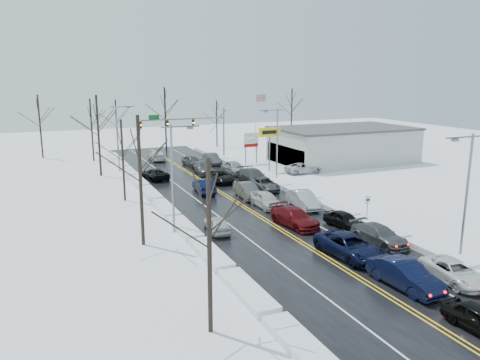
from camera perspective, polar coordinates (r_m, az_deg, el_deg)
name	(u,v)px	position (r m, az deg, el deg)	size (l,w,h in m)	color
ground	(247,209)	(46.15, 0.87, -3.53)	(160.00, 160.00, 0.00)	white
road_surface	(239,204)	(47.92, -0.11, -2.91)	(14.00, 84.00, 0.01)	black
snow_bank_left	(167,212)	(45.58, -8.95, -3.89)	(1.52, 72.00, 0.49)	white
snow_bank_right	(303,196)	(51.28, 7.72, -2.00)	(1.52, 72.00, 0.49)	white
traffic_signal_mast	(193,125)	(72.16, -5.76, 6.65)	(13.28, 0.39, 8.00)	slate
tires_plus_sign	(270,135)	(63.80, 3.63, 5.49)	(3.20, 0.34, 6.00)	slate
used_vehicles_sign	(251,142)	(69.38, 1.37, 4.68)	(2.20, 0.22, 4.65)	slate
speed_limit_sign	(368,204)	(43.28, 15.28, -2.82)	(0.55, 0.09, 2.35)	slate
flagpole	(257,119)	(78.26, 2.05, 7.48)	(1.87, 1.20, 10.00)	silver
dealership_building	(343,145)	(72.78, 12.42, 4.23)	(20.40, 12.40, 5.30)	beige
streetlight_se	(465,188)	(35.51, 25.77, -0.83)	(3.20, 0.25, 9.00)	slate
streetlight_ne	(276,139)	(57.47, 4.38, 5.03)	(3.20, 0.25, 9.00)	slate
streetlight_sw	(175,170)	(38.51, -7.98, 1.26)	(3.20, 0.25, 9.00)	slate
streetlight_nw	(119,133)	(65.65, -14.55, 5.59)	(3.20, 0.25, 9.00)	slate
tree_left_a	(209,213)	(22.63, -3.81, -4.06)	(3.60, 3.60, 9.00)	#2D231C
tree_left_b	(139,156)	(35.58, -12.17, 2.92)	(4.00, 4.00, 10.00)	#2D231C
tree_left_c	(122,144)	(49.54, -14.19, 4.23)	(3.40, 3.40, 8.50)	#2D231C
tree_left_d	(98,120)	(63.09, -16.98, 7.04)	(4.20, 4.20, 10.50)	#2D231C
tree_left_e	(91,118)	(75.09, -17.71, 7.24)	(3.80, 3.80, 9.50)	#2D231C
tree_far_a	(39,114)	(80.68, -23.30, 7.39)	(4.00, 4.00, 10.00)	#2D231C
tree_far_b	(116,116)	(82.63, -14.87, 7.59)	(3.60, 3.60, 9.00)	#2D231C
tree_far_c	(165,107)	(82.15, -9.13, 8.80)	(4.40, 4.40, 11.00)	#2D231C
tree_far_d	(217,115)	(86.68, -2.86, 7.97)	(3.40, 3.40, 8.50)	#2D231C
tree_far_e	(292,105)	(93.80, 6.33, 9.10)	(4.20, 4.20, 10.50)	#2D231C
queued_car_0	(479,331)	(27.93, 27.13, -16.09)	(1.61, 4.01, 1.37)	black
queued_car_1	(404,288)	(31.28, 19.37, -12.27)	(1.78, 5.11, 1.68)	black
queued_car_2	(349,257)	(35.14, 13.15, -9.09)	(2.71, 5.87, 1.63)	black
queued_car_3	(294,226)	(41.22, 6.65, -5.59)	(2.20, 5.42, 1.57)	#520A0F
queued_car_4	(266,207)	(46.70, 3.17, -3.35)	(1.89, 4.69, 1.60)	silver
queued_car_5	(247,198)	(50.29, 0.90, -2.18)	(1.72, 4.93, 1.63)	#46484B
queued_car_6	(219,182)	(57.69, -2.52, -0.28)	(2.38, 5.16, 1.43)	black
queued_car_7	(204,174)	(63.02, -4.46, 0.79)	(2.21, 5.43, 1.58)	#404345
queued_car_8	(192,166)	(68.41, -5.84, 1.69)	(1.82, 4.52, 1.54)	#434548
queued_car_10	(454,281)	(33.29, 24.59, -11.18)	(2.22, 4.81, 1.34)	silver
queued_car_11	(379,244)	(38.26, 16.57, -7.48)	(2.06, 5.06, 1.47)	#424447
queued_car_12	(344,227)	(41.53, 12.54, -5.67)	(1.67, 4.16, 1.42)	black
queued_car_13	(303,208)	(46.96, 7.70, -3.36)	(1.76, 5.06, 1.67)	#AAADB2
queued_car_14	(265,190)	(53.85, 3.01, -1.21)	(2.33, 5.06, 1.41)	#404345
queued_car_15	(254,183)	(57.13, 1.69, -0.40)	(2.40, 5.90, 1.71)	#3B3D40
queued_car_16	(234,174)	(62.57, -0.68, 0.74)	(2.03, 5.03, 1.72)	gray
queued_car_17	(212,164)	(69.78, -3.44, 1.94)	(1.69, 4.84, 1.60)	#3F4244
oncoming_car_0	(204,193)	(52.67, -4.41, -1.54)	(1.71, 4.91, 1.62)	black
oncoming_car_1	(155,179)	(60.39, -10.29, 0.11)	(2.30, 4.99, 1.39)	black
oncoming_car_2	(157,160)	(74.04, -10.10, 2.38)	(2.11, 5.20, 1.51)	white
oncoming_car_3	(217,232)	(39.46, -2.83, -6.35)	(1.62, 4.04, 1.38)	silver
parked_car_0	(303,173)	(63.65, 7.74, 0.83)	(2.35, 5.10, 1.42)	silver
parked_car_1	(308,167)	(67.94, 8.35, 1.55)	(1.99, 4.89, 1.42)	#4D0A0F
parked_car_2	(279,162)	(71.48, 4.74, 2.18)	(1.71, 4.25, 1.45)	#9D9FA4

